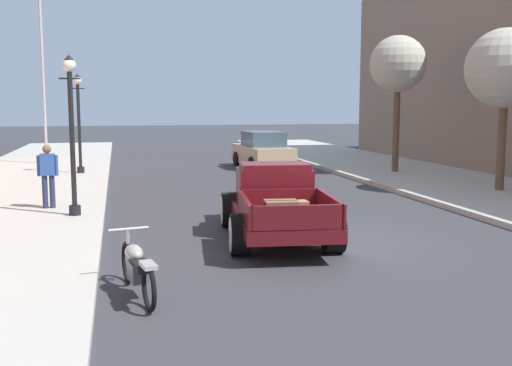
% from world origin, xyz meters
% --- Properties ---
extents(ground_plane, '(140.00, 140.00, 0.00)m').
position_xyz_m(ground_plane, '(0.00, 0.00, 0.00)').
color(ground_plane, '#333338').
extents(hotrod_truck_maroon, '(2.53, 5.06, 1.58)m').
position_xyz_m(hotrod_truck_maroon, '(-0.86, 0.55, 0.75)').
color(hotrod_truck_maroon, '#510F14').
rests_on(hotrod_truck_maroon, ground).
extents(motorcycle_parked, '(0.66, 2.10, 0.93)m').
position_xyz_m(motorcycle_parked, '(-3.90, -2.96, 0.44)').
color(motorcycle_parked, black).
rests_on(motorcycle_parked, ground).
extents(car_background_tan, '(2.06, 4.39, 1.65)m').
position_xyz_m(car_background_tan, '(2.11, 13.90, 0.77)').
color(car_background_tan, tan).
rests_on(car_background_tan, ground).
extents(pedestrian_sidewalk_left, '(0.53, 0.22, 1.65)m').
position_xyz_m(pedestrian_sidewalk_left, '(-5.91, 4.45, 1.09)').
color(pedestrian_sidewalk_left, '#232847').
rests_on(pedestrian_sidewalk_left, sidewalk_left).
extents(street_lamp_near, '(0.50, 0.32, 3.85)m').
position_xyz_m(street_lamp_near, '(-5.19, 3.24, 2.39)').
color(street_lamp_near, black).
rests_on(street_lamp_near, sidewalk_left).
extents(street_lamp_far, '(0.50, 0.32, 3.85)m').
position_xyz_m(street_lamp_far, '(-5.57, 12.63, 2.39)').
color(street_lamp_far, black).
rests_on(street_lamp_far, sidewalk_left).
extents(flagpole, '(1.74, 0.16, 9.16)m').
position_xyz_m(flagpole, '(-7.07, 16.99, 5.77)').
color(flagpole, '#B2B2B7').
rests_on(flagpole, sidewalk_left).
extents(street_tree_nearest, '(2.46, 2.46, 5.02)m').
position_xyz_m(street_tree_nearest, '(7.61, 4.77, 3.91)').
color(street_tree_nearest, brown).
rests_on(street_tree_nearest, sidewalk_right).
extents(street_tree_second, '(2.23, 2.23, 5.37)m').
position_xyz_m(street_tree_second, '(6.73, 10.33, 4.36)').
color(street_tree_second, brown).
rests_on(street_tree_second, sidewalk_right).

